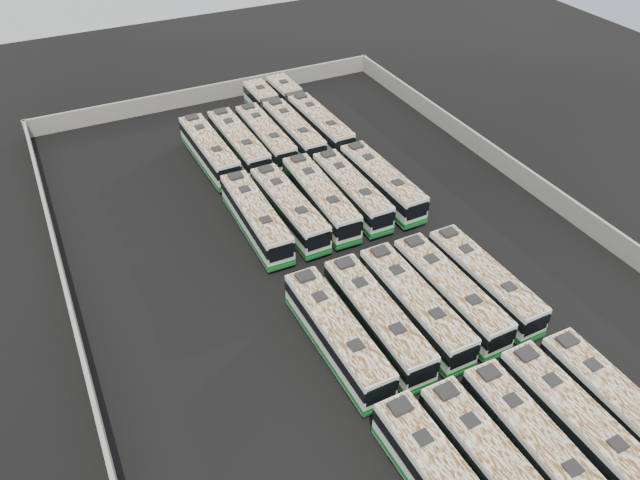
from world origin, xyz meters
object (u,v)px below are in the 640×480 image
Objects in this scene: bus_midfront_left at (377,319)px; bus_back_left at (238,144)px; bus_midback_center at (320,198)px; bus_back_center at (265,137)px; bus_back_right at (282,120)px; bus_midback_left at (289,209)px; bus_midback_far_right at (382,182)px; bus_midback_right at (351,191)px; bus_midfront_far_left at (337,335)px; bus_front_right at (577,425)px; bus_midback_far_left at (256,217)px; bus_midfront_center at (414,305)px; bus_midfront_right at (449,293)px; bus_midfront_far_right at (484,281)px; bus_back_far_right at (308,114)px; bus_front_far_right at (618,408)px; bus_front_left at (495,469)px; bus_front_center at (536,447)px; bus_back_far_left at (209,150)px.

bus_back_left is (0.05, 29.88, -0.01)m from bus_midfront_left.
bus_midback_center reaches higher than bus_back_center.
bus_midback_left is at bearing -111.42° from bus_back_right.
bus_midback_far_right is 0.67× the size of bus_back_right.
bus_midback_right is 0.97× the size of bus_back_left.
bus_back_right is at bearing 100.27° from bus_midback_far_right.
bus_midfront_far_left is at bearing -121.66° from bus_midback_right.
bus_midback_far_left reaches higher than bus_front_right.
bus_midfront_far_left is 30.16m from bus_back_left.
bus_midfront_center is 17.57m from bus_midback_far_right.
bus_midfront_right is 16.20m from bus_midback_right.
bus_back_far_right is (-0.04, 33.15, 0.00)m from bus_midfront_far_right.
bus_back_center is (-3.30, 30.03, -0.05)m from bus_midfront_right.
bus_midback_center reaches higher than bus_midfront_right.
bus_midfront_center reaches higher than bus_front_far_right.
bus_front_far_right and bus_back_center have the same top height.
bus_midback_center is (3.33, 30.16, 0.05)m from bus_front_left.
bus_midback_center is (-6.62, 30.15, 0.07)m from bus_front_far_right.
bus_front_center is at bearing -64.56° from bus_midfront_far_left.
bus_back_far_right is (6.58, 16.79, -0.07)m from bus_midback_center.
bus_back_far_left is 1.04× the size of bus_back_center.
bus_midfront_far_left is 6.75m from bus_midfront_center.
bus_front_left is 14.20m from bus_midfront_center.
bus_midback_far_right is at bearing 0.34° from bus_midback_right.
bus_midfront_right is at bearing -90.21° from bus_midback_right.
bus_midfront_far_right is 30.78m from bus_back_center.
bus_midback_left reaches higher than bus_back_far_right.
bus_back_center is (-6.75, 13.81, -0.04)m from bus_midback_far_right.
bus_front_far_right is 14.20m from bus_midfront_right.
bus_back_center is at bearing 76.70° from bus_midfront_far_left.
bus_midfront_left reaches higher than bus_back_left.
bus_front_center is 47.31m from bus_back_far_right.
bus_front_left is 0.97× the size of bus_midback_center.
bus_back_center is at bearing 75.19° from bus_midback_left.
bus_midback_center reaches higher than bus_front_right.
bus_midfront_left is at bearing 0.64° from bus_midfront_far_left.
bus_midfront_right is 1.03× the size of bus_back_center.
bus_back_left is at bearing -176.17° from bus_back_center.
bus_front_center is 46.79m from bus_back_right.
bus_midback_left is 0.98× the size of bus_midback_center.
bus_midfront_far_right is at bearing 53.08° from bus_front_left.
bus_midfront_right is 0.66× the size of bus_back_far_right.
bus_front_center is 0.97× the size of bus_midback_left.
bus_midfront_right reaches higher than bus_midback_far_right.
bus_midback_center is 13.87m from bus_back_left.
bus_midback_left reaches higher than bus_front_far_right.
bus_midback_far_left is at bearing -91.57° from bus_back_far_left.
bus_midback_right is at bearing 100.38° from bus_midfront_far_right.
bus_midfront_right is at bearing 178.49° from bus_midfront_far_right.
bus_front_far_right is at bearing -73.01° from bus_midback_left.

